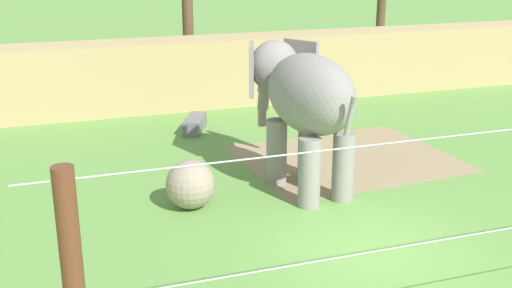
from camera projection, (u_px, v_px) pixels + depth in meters
name	position (u px, v px, depth m)	size (l,w,h in m)	color
ground_plane	(374.00, 251.00, 11.74)	(120.00, 120.00, 0.00)	#609342
dirt_patch	(347.00, 158.00, 16.81)	(5.46, 4.48, 0.01)	#937F5B
embankment_wall	(210.00, 71.00, 22.14)	(36.00, 1.80, 2.36)	tan
elephant	(303.00, 97.00, 14.25)	(1.98, 4.42, 3.28)	gray
enrichment_ball	(191.00, 184.00, 13.53)	(1.08, 1.08, 1.08)	gray
cable_fence	(507.00, 245.00, 8.19)	(11.91, 0.23, 3.49)	brown
feed_trough	(195.00, 124.00, 19.18)	(1.04, 1.48, 0.44)	slate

